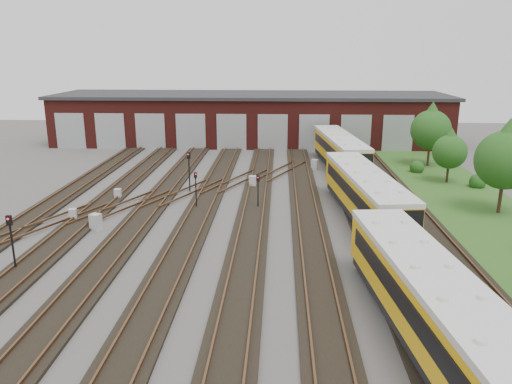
{
  "coord_description": "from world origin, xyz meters",
  "views": [
    {
      "loc": [
        3.9,
        -26.16,
        11.69
      ],
      "look_at": [
        2.24,
        8.07,
        2.0
      ],
      "focal_mm": 35.0,
      "sensor_mm": 36.0,
      "label": 1
    }
  ],
  "objects": [
    {
      "name": "tree_0",
      "position": [
        19.49,
        26.01,
        4.35
      ],
      "size": [
        4.09,
        4.09,
        6.77
      ],
      "color": "#362218",
      "rests_on": "ground"
    },
    {
      "name": "tree_2",
      "position": [
        20.3,
        10.16,
        4.6
      ],
      "size": [
        4.32,
        4.32,
        7.16
      ],
      "color": "#362218",
      "rests_on": "ground"
    },
    {
      "name": "relay_cabinet_1",
      "position": [
        -9.31,
        12.45,
        0.43
      ],
      "size": [
        0.54,
        0.46,
        0.87
      ],
      "primitive_type": "cube",
      "rotation": [
        0.0,
        0.0,
        0.06
      ],
      "color": "#B1B4B7",
      "rests_on": "ground"
    },
    {
      "name": "relay_cabinet_3",
      "position": [
        1.51,
        16.65,
        0.52
      ],
      "size": [
        0.63,
        0.53,
        1.04
      ],
      "primitive_type": "cube",
      "rotation": [
        0.0,
        0.0,
        0.01
      ],
      "color": "#B1B4B7",
      "rests_on": "ground"
    },
    {
      "name": "bush_1",
      "position": [
        17.61,
        23.12,
        0.69
      ],
      "size": [
        1.38,
        1.38,
        1.38
      ],
      "primitive_type": "sphere",
      "color": "#154313",
      "rests_on": "ground"
    },
    {
      "name": "relay_cabinet_0",
      "position": [
        -10.84,
        7.04,
        0.43
      ],
      "size": [
        0.61,
        0.55,
        0.86
      ],
      "primitive_type": "cube",
      "rotation": [
        0.0,
        0.0,
        0.25
      ],
      "color": "#B1B4B7",
      "rests_on": "ground"
    },
    {
      "name": "signal_mast_2",
      "position": [
        -2.46,
        10.19,
        1.83
      ],
      "size": [
        0.25,
        0.24,
        2.88
      ],
      "rotation": [
        0.0,
        0.0,
        0.43
      ],
      "color": "black",
      "rests_on": "ground"
    },
    {
      "name": "signal_mast_3",
      "position": [
        2.28,
        10.44,
        1.7
      ],
      "size": [
        0.24,
        0.23,
        2.63
      ],
      "rotation": [
        0.0,
        0.0,
        -0.08
      ],
      "color": "black",
      "rests_on": "ground"
    },
    {
      "name": "tree_1",
      "position": [
        19.32,
        19.14,
        3.27
      ],
      "size": [
        3.07,
        3.07,
        5.09
      ],
      "color": "#362218",
      "rests_on": "ground"
    },
    {
      "name": "metro_train",
      "position": [
        10.0,
        8.32,
        1.93
      ],
      "size": [
        4.3,
        47.28,
        3.12
      ],
      "rotation": [
        0.0,
        0.0,
        0.11
      ],
      "color": "black",
      "rests_on": "ground"
    },
    {
      "name": "bush_2",
      "position": [
        21.49,
        17.55,
        0.72
      ],
      "size": [
        1.43,
        1.43,
        1.43
      ],
      "primitive_type": "sphere",
      "color": "#154313",
      "rests_on": "ground"
    },
    {
      "name": "ground",
      "position": [
        0.0,
        0.0,
        0.0
      ],
      "size": [
        120.0,
        120.0,
        0.0
      ],
      "primitive_type": "plane",
      "color": "#484643",
      "rests_on": "ground"
    },
    {
      "name": "relay_cabinet_4",
      "position": [
        7.48,
        23.97,
        0.52
      ],
      "size": [
        0.76,
        0.7,
        1.03
      ],
      "primitive_type": "cube",
      "rotation": [
        0.0,
        0.0,
        -0.37
      ],
      "color": "#B1B4B7",
      "rests_on": "ground"
    },
    {
      "name": "signal_mast_1",
      "position": [
        -3.84,
        15.06,
        2.21
      ],
      "size": [
        0.31,
        0.29,
        3.44
      ],
      "rotation": [
        0.0,
        0.0,
        -0.24
      ],
      "color": "black",
      "rests_on": "ground"
    },
    {
      "name": "grass_verge",
      "position": [
        19.0,
        10.0,
        0.03
      ],
      "size": [
        8.0,
        55.0,
        0.05
      ],
      "primitive_type": "cube",
      "color": "#2D531B",
      "rests_on": "ground"
    },
    {
      "name": "signal_mast_0",
      "position": [
        -10.65,
        -1.4,
        2.06
      ],
      "size": [
        0.29,
        0.28,
        3.19
      ],
      "rotation": [
        0.0,
        0.0,
        0.09
      ],
      "color": "black",
      "rests_on": "ground"
    },
    {
      "name": "relay_cabinet_2",
      "position": [
        -8.46,
        5.11,
        0.57
      ],
      "size": [
        0.86,
        0.8,
        1.14
      ],
      "primitive_type": "cube",
      "rotation": [
        0.0,
        0.0,
        -0.41
      ],
      "color": "#B1B4B7",
      "rests_on": "ground"
    },
    {
      "name": "track_network",
      "position": [
        -0.17,
        0.59,
        0.11
      ],
      "size": [
        30.4,
        70.0,
        0.33
      ],
      "color": "black",
      "rests_on": "ground"
    },
    {
      "name": "maintenance_shed",
      "position": [
        -0.01,
        39.97,
        3.2
      ],
      "size": [
        51.0,
        12.5,
        6.35
      ],
      "color": "#521814",
      "rests_on": "ground"
    }
  ]
}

